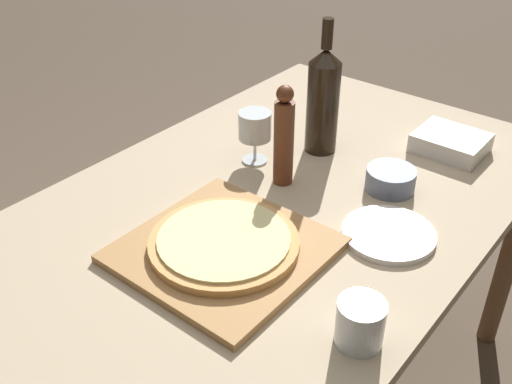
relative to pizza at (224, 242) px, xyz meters
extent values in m
cube|color=tan|center=(-0.04, 0.19, -0.04)|extent=(0.92, 1.56, 0.03)
cylinder|color=brown|center=(-0.44, 0.91, -0.42)|extent=(0.06, 0.06, 0.73)
cylinder|color=brown|center=(0.36, 0.91, -0.42)|extent=(0.06, 0.06, 0.73)
cube|color=#A87A47|center=(0.00, 0.00, -0.02)|extent=(0.38, 0.38, 0.02)
cylinder|color=tan|center=(0.00, 0.00, 0.00)|extent=(0.31, 0.31, 0.02)
cylinder|color=beige|center=(0.00, 0.00, 0.01)|extent=(0.27, 0.27, 0.01)
cylinder|color=black|center=(-0.09, 0.49, 0.09)|extent=(0.08, 0.08, 0.24)
cone|color=black|center=(-0.09, 0.49, 0.23)|extent=(0.08, 0.08, 0.04)
cylinder|color=black|center=(-0.09, 0.49, 0.29)|extent=(0.03, 0.03, 0.07)
cylinder|color=#5B2D19|center=(-0.07, 0.30, 0.08)|extent=(0.05, 0.05, 0.21)
sphere|color=#5B2D19|center=(-0.07, 0.30, 0.20)|extent=(0.04, 0.04, 0.04)
cylinder|color=silver|center=(-0.19, 0.33, -0.03)|extent=(0.07, 0.07, 0.00)
cylinder|color=silver|center=(-0.19, 0.33, 0.01)|extent=(0.01, 0.01, 0.06)
cylinder|color=silver|center=(-0.19, 0.33, 0.07)|extent=(0.08, 0.08, 0.07)
cylinder|color=slate|center=(0.15, 0.43, 0.00)|extent=(0.12, 0.12, 0.05)
cylinder|color=silver|center=(0.34, -0.04, 0.01)|extent=(0.08, 0.08, 0.09)
cylinder|color=silver|center=(0.24, 0.26, -0.02)|extent=(0.20, 0.20, 0.01)
cube|color=beige|center=(0.18, 0.70, 0.00)|extent=(0.18, 0.15, 0.05)
camera|label=1|loc=(0.65, -0.71, 0.75)|focal=42.00mm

